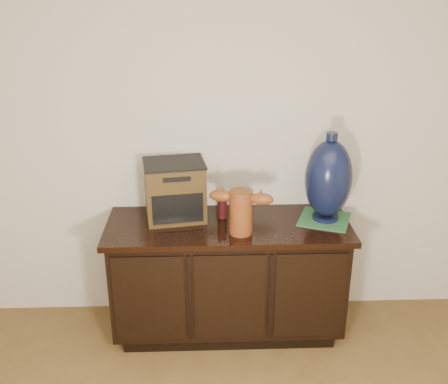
{
  "coord_description": "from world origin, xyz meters",
  "views": [
    {
      "loc": [
        -0.13,
        -0.59,
        2.12
      ],
      "look_at": [
        -0.03,
        2.18,
        0.98
      ],
      "focal_mm": 42.0,
      "sensor_mm": 36.0,
      "label": 1
    }
  ],
  "objects_px": {
    "terracotta_vessel": "(241,210)",
    "spray_can": "(222,205)",
    "lamp_base": "(328,179)",
    "tv_radio": "(175,190)",
    "sideboard": "(228,277)"
  },
  "relations": [
    {
      "from": "sideboard",
      "to": "terracotta_vessel",
      "type": "distance_m",
      "value": 0.53
    },
    {
      "from": "terracotta_vessel",
      "to": "spray_can",
      "type": "bearing_deg",
      "value": 128.08
    },
    {
      "from": "lamp_base",
      "to": "spray_can",
      "type": "xyz_separation_m",
      "value": [
        -0.62,
        0.06,
        -0.18
      ]
    },
    {
      "from": "terracotta_vessel",
      "to": "sideboard",
      "type": "bearing_deg",
      "value": 131.62
    },
    {
      "from": "spray_can",
      "to": "terracotta_vessel",
      "type": "bearing_deg",
      "value": -65.52
    },
    {
      "from": "lamp_base",
      "to": "sideboard",
      "type": "bearing_deg",
      "value": -177.04
    },
    {
      "from": "sideboard",
      "to": "terracotta_vessel",
      "type": "xyz_separation_m",
      "value": [
        0.07,
        -0.12,
        0.52
      ]
    },
    {
      "from": "tv_radio",
      "to": "lamp_base",
      "type": "distance_m",
      "value": 0.91
    },
    {
      "from": "lamp_base",
      "to": "spray_can",
      "type": "height_order",
      "value": "lamp_base"
    },
    {
      "from": "tv_radio",
      "to": "sideboard",
      "type": "bearing_deg",
      "value": -26.69
    },
    {
      "from": "terracotta_vessel",
      "to": "lamp_base",
      "type": "height_order",
      "value": "lamp_base"
    },
    {
      "from": "sideboard",
      "to": "lamp_base",
      "type": "distance_m",
      "value": 0.87
    },
    {
      "from": "lamp_base",
      "to": "terracotta_vessel",
      "type": "bearing_deg",
      "value": -163.59
    },
    {
      "from": "lamp_base",
      "to": "tv_radio",
      "type": "bearing_deg",
      "value": 175.6
    },
    {
      "from": "spray_can",
      "to": "sideboard",
      "type": "bearing_deg",
      "value": -70.68
    }
  ]
}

